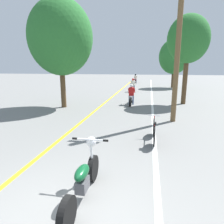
# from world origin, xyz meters

# --- Properties ---
(lane_stripe_center) EXTENTS (0.14, 48.00, 0.01)m
(lane_stripe_center) POSITION_xyz_m (-1.70, 12.71, 0.00)
(lane_stripe_center) COLOR yellow
(lane_stripe_center) RESTS_ON ground
(lane_stripe_edge) EXTENTS (0.14, 48.00, 0.01)m
(lane_stripe_edge) POSITION_xyz_m (1.69, 12.71, 0.00)
(lane_stripe_edge) COLOR white
(lane_stripe_edge) RESTS_ON ground
(utility_pole) EXTENTS (1.10, 0.24, 7.13)m
(utility_pole) POSITION_xyz_m (2.63, 7.14, 3.66)
(utility_pole) COLOR brown
(utility_pole) RESTS_ON ground
(roadside_tree_right_near) EXTENTS (2.75, 2.48, 5.94)m
(roadside_tree_right_near) POSITION_xyz_m (3.84, 12.02, 4.32)
(roadside_tree_right_near) COLOR #513A23
(roadside_tree_right_near) RESTS_ON ground
(roadside_tree_right_far) EXTENTS (3.60, 3.24, 5.79)m
(roadside_tree_right_far) POSITION_xyz_m (4.23, 23.06, 3.71)
(roadside_tree_right_far) COLOR #513A23
(roadside_tree_right_far) RESTS_ON ground
(roadside_tree_left) EXTENTS (3.96, 3.56, 6.59)m
(roadside_tree_left) POSITION_xyz_m (-3.99, 9.36, 4.30)
(roadside_tree_left) COLOR #513A23
(roadside_tree_left) RESTS_ON ground
(motorcycle_foreground) EXTENTS (0.80, 2.12, 1.10)m
(motorcycle_foreground) POSITION_xyz_m (0.22, 0.78, 0.43)
(motorcycle_foreground) COLOR black
(motorcycle_foreground) RESTS_ON ground
(motorcycle_rider_lead) EXTENTS (0.50, 2.07, 1.39)m
(motorcycle_rider_lead) POSITION_xyz_m (0.24, 11.10, 0.52)
(motorcycle_rider_lead) COLOR black
(motorcycle_rider_lead) RESTS_ON ground
(motorcycle_rider_mid) EXTENTS (0.50, 2.04, 1.38)m
(motorcycle_rider_mid) POSITION_xyz_m (-0.23, 18.16, 0.53)
(motorcycle_rider_mid) COLOR black
(motorcycle_rider_mid) RESTS_ON ground
(motorcycle_rider_far) EXTENTS (0.50, 2.20, 1.43)m
(motorcycle_rider_far) POSITION_xyz_m (-0.69, 28.26, 0.54)
(motorcycle_rider_far) COLOR black
(motorcycle_rider_far) RESTS_ON ground
(bicycle_parked) EXTENTS (0.44, 1.76, 0.83)m
(bicycle_parked) POSITION_xyz_m (1.66, 4.29, 0.38)
(bicycle_parked) COLOR black
(bicycle_parked) RESTS_ON ground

